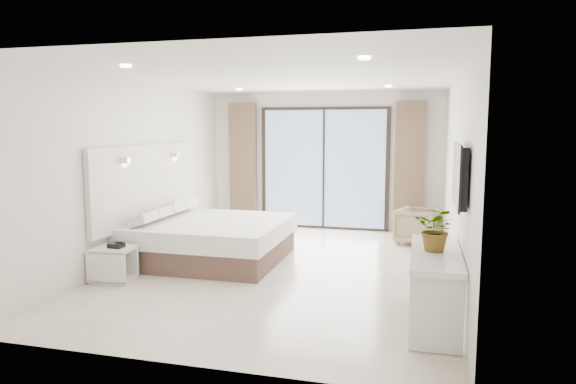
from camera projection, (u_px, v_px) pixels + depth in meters
name	position (u px, v px, depth m)	size (l,w,h in m)	color
ground	(284.00, 269.00, 7.35)	(6.20, 6.20, 0.00)	beige
room_shell	(284.00, 156.00, 7.91)	(4.62, 6.22, 2.72)	silver
bed	(211.00, 239.00, 7.83)	(2.18, 2.08, 0.75)	brown
nightstand	(114.00, 264.00, 6.74)	(0.53, 0.45, 0.45)	silver
phone	(116.00, 245.00, 6.69)	(0.19, 0.14, 0.06)	black
console_desk	(435.00, 271.00, 5.24)	(0.49, 1.58, 0.77)	silver
plant	(437.00, 234.00, 5.18)	(0.41, 0.46, 0.36)	#33662D
armchair	(418.00, 225.00, 8.88)	(0.67, 0.62, 0.69)	#938260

